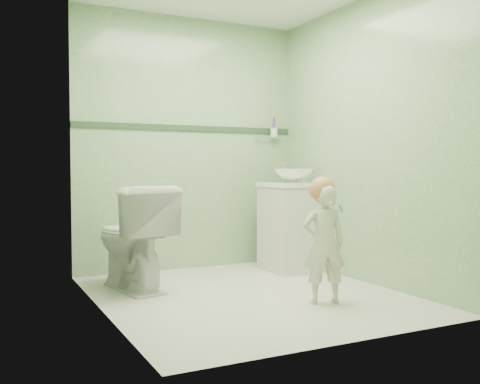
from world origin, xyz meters
TOP-DOWN VIEW (x-y plane):
  - ground at (0.00, 0.00)m, footprint 2.50×2.50m
  - room_shell at (0.00, 0.00)m, footprint 2.50×2.54m
  - trim_stripe at (0.00, 1.24)m, footprint 2.20×0.02m
  - vanity at (0.84, 0.70)m, footprint 0.52×0.50m
  - counter at (0.84, 0.70)m, footprint 0.54×0.52m
  - basin at (0.84, 0.70)m, footprint 0.37×0.37m
  - faucet at (0.84, 0.89)m, footprint 0.03×0.13m
  - cup_holder at (0.89, 1.18)m, footprint 0.26×0.07m
  - toilet at (-0.74, 0.58)m, footprint 0.59×0.88m
  - toddler at (0.36, -0.46)m, footprint 0.36×0.29m
  - hair_cap at (0.36, -0.44)m, footprint 0.19×0.19m
  - teal_toothbrush at (0.39, -0.60)m, footprint 0.11×0.14m

SIDE VIEW (x-z plane):
  - ground at x=0.00m, z-range 0.00..0.00m
  - vanity at x=0.84m, z-range 0.00..0.80m
  - toilet at x=-0.74m, z-range 0.00..0.83m
  - toddler at x=0.36m, z-range 0.00..0.85m
  - teal_toothbrush at x=0.39m, z-range 0.65..0.73m
  - counter at x=0.84m, z-range 0.79..0.83m
  - hair_cap at x=0.36m, z-range 0.72..0.91m
  - basin at x=0.84m, z-range 0.83..0.96m
  - faucet at x=0.84m, z-range 0.88..1.06m
  - room_shell at x=0.00m, z-range 0.00..2.40m
  - cup_holder at x=0.89m, z-range 1.23..1.44m
  - trim_stripe at x=0.00m, z-range 1.33..1.38m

